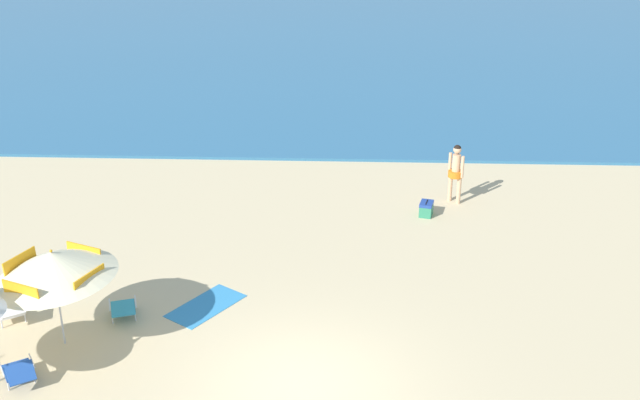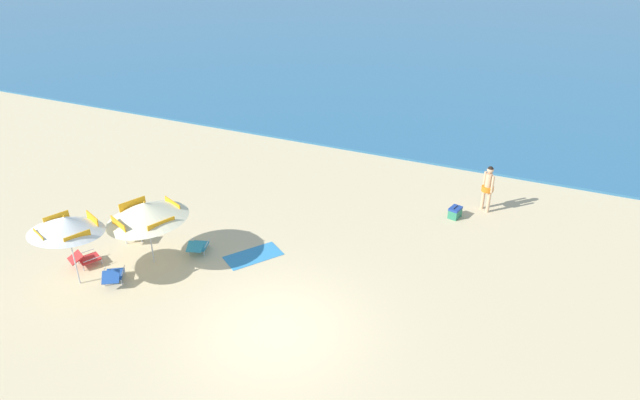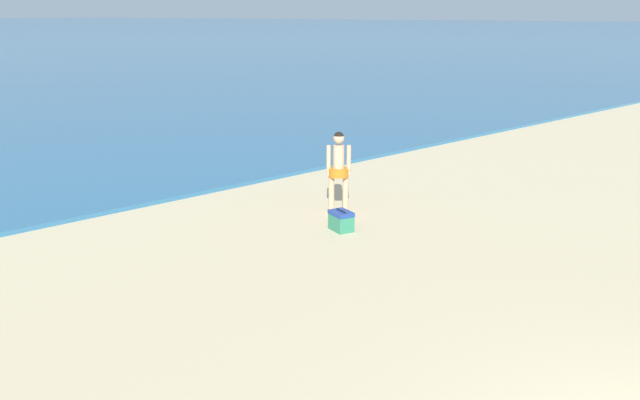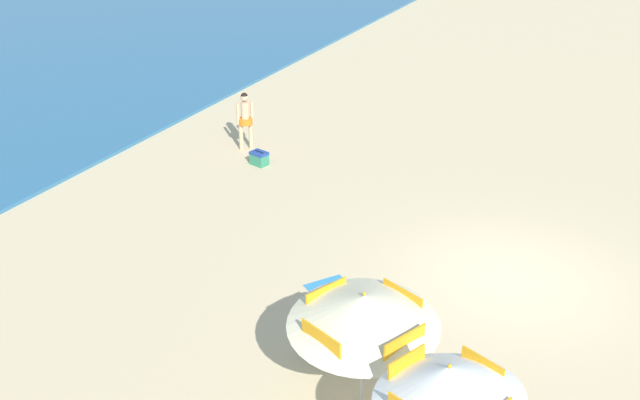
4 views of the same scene
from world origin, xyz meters
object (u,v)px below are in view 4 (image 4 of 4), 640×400
(lounge_chair_facing_sea, at_px, (333,342))
(person_standing_near_shore, at_px, (245,117))
(beach_umbrella_striped_main, at_px, (364,310))
(cooler_box, at_px, (259,158))
(beach_towel, at_px, (342,300))
(beach_umbrella_striped_second, at_px, (448,382))

(lounge_chair_facing_sea, xyz_separation_m, person_standing_near_shore, (8.01, 6.77, 0.75))
(lounge_chair_facing_sea, bearing_deg, beach_umbrella_striped_main, -134.42)
(lounge_chair_facing_sea, relative_size, cooler_box, 1.76)
(beach_towel, bearing_deg, cooler_box, 43.81)
(lounge_chair_facing_sea, height_order, cooler_box, lounge_chair_facing_sea)
(lounge_chair_facing_sea, height_order, person_standing_near_shore, person_standing_near_shore)
(person_standing_near_shore, xyz_separation_m, beach_towel, (-6.30, -6.17, -1.02))
(beach_umbrella_striped_second, height_order, person_standing_near_shore, beach_umbrella_striped_second)
(beach_umbrella_striped_second, relative_size, cooler_box, 4.39)
(beach_umbrella_striped_main, height_order, lounge_chair_facing_sea, beach_umbrella_striped_main)
(beach_umbrella_striped_second, xyz_separation_m, person_standing_near_shore, (10.31, 9.58, -1.01))
(cooler_box, bearing_deg, lounge_chair_facing_sea, -140.90)
(beach_umbrella_striped_main, bearing_deg, beach_towel, 30.74)
(person_standing_near_shore, bearing_deg, beach_umbrella_striped_main, -139.16)
(beach_umbrella_striped_second, bearing_deg, person_standing_near_shore, 42.90)
(beach_umbrella_striped_second, distance_m, person_standing_near_shore, 14.11)
(beach_umbrella_striped_second, height_order, lounge_chair_facing_sea, beach_umbrella_striped_second)
(person_standing_near_shore, bearing_deg, cooler_box, -132.21)
(person_standing_near_shore, height_order, beach_towel, person_standing_near_shore)
(beach_umbrella_striped_second, height_order, beach_towel, beach_umbrella_striped_second)
(lounge_chair_facing_sea, xyz_separation_m, cooler_box, (7.12, 5.78, -0.07))
(beach_umbrella_striped_main, distance_m, person_standing_near_shore, 11.92)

